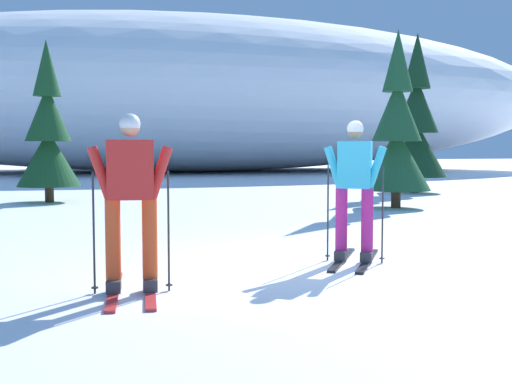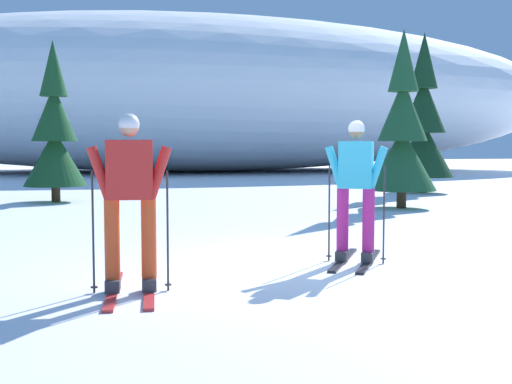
% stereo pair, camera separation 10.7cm
% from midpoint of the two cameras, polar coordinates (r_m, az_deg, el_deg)
% --- Properties ---
extents(ground_plane, '(120.00, 120.00, 0.00)m').
position_cam_midpoint_polar(ground_plane, '(7.83, 4.70, -6.66)').
color(ground_plane, white).
extents(skier_cyan_jacket, '(1.20, 1.69, 1.78)m').
position_cam_midpoint_polar(skier_cyan_jacket, '(8.06, 8.40, 0.29)').
color(skier_cyan_jacket, black).
rests_on(skier_cyan_jacket, ground).
extents(skier_red_jacket, '(0.83, 1.74, 1.78)m').
position_cam_midpoint_polar(skier_red_jacket, '(6.42, -11.54, -0.60)').
color(skier_red_jacket, red).
rests_on(skier_red_jacket, ground).
extents(pine_tree_center, '(1.63, 1.63, 4.22)m').
position_cam_midpoint_polar(pine_tree_center, '(17.55, -18.18, 4.88)').
color(pine_tree_center, '#47301E').
rests_on(pine_tree_center, ground).
extents(pine_tree_center_right, '(1.62, 1.62, 4.20)m').
position_cam_midpoint_polar(pine_tree_center_right, '(15.53, 12.23, 5.09)').
color(pine_tree_center_right, '#47301E').
rests_on(pine_tree_center_right, ground).
extents(pine_tree_far_right, '(1.93, 1.93, 4.99)m').
position_cam_midpoint_polar(pine_tree_far_right, '(20.83, 13.92, 5.70)').
color(pine_tree_far_right, '#47301E').
rests_on(pine_tree_far_right, ground).
extents(snow_ridge_background, '(45.33, 19.68, 8.73)m').
position_cam_midpoint_polar(snow_ridge_background, '(37.63, -6.40, 8.48)').
color(snow_ridge_background, white).
rests_on(snow_ridge_background, ground).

